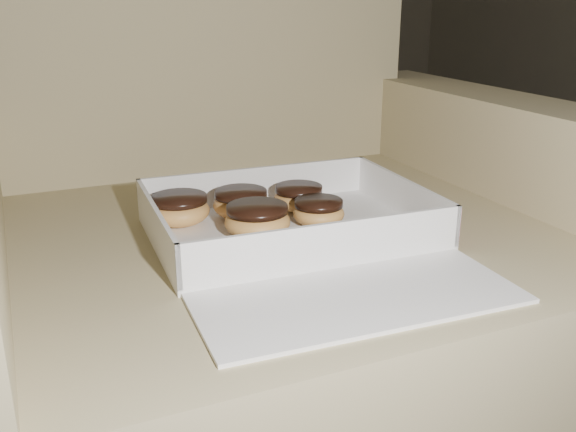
# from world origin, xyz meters

# --- Properties ---
(armchair) EXTENTS (1.00, 0.84, 1.04)m
(armchair) POSITION_xyz_m (0.03, -0.06, 0.33)
(armchair) COLOR tan
(armchair) RESTS_ON floor
(bakery_box) EXTENTS (0.39, 0.45, 0.06)m
(bakery_box) POSITION_xyz_m (0.02, -0.21, 0.48)
(bakery_box) COLOR white
(bakery_box) RESTS_ON armchair
(donut_a) EXTENTS (0.08, 0.08, 0.04)m
(donut_a) POSITION_xyz_m (-0.02, -0.10, 0.50)
(donut_a) COLOR #E9A051
(donut_a) RESTS_ON bakery_box
(donut_b) EXTENTS (0.08, 0.08, 0.04)m
(donut_b) POSITION_xyz_m (0.07, -0.10, 0.50)
(donut_b) COLOR #E9A051
(donut_b) RESTS_ON bakery_box
(donut_c) EXTENTS (0.07, 0.07, 0.04)m
(donut_c) POSITION_xyz_m (0.07, -0.18, 0.49)
(donut_c) COLOR #E9A051
(donut_c) RESTS_ON bakery_box
(donut_d) EXTENTS (0.09, 0.09, 0.04)m
(donut_d) POSITION_xyz_m (-0.03, -0.18, 0.50)
(donut_d) COLOR #E9A051
(donut_d) RESTS_ON bakery_box
(donut_e) EXTENTS (0.09, 0.09, 0.04)m
(donut_e) POSITION_xyz_m (-0.11, -0.09, 0.50)
(donut_e) COLOR #E9A051
(donut_e) RESTS_ON bakery_box
(crumb_a) EXTENTS (0.01, 0.01, 0.00)m
(crumb_a) POSITION_xyz_m (-0.02, -0.28, 0.48)
(crumb_a) COLOR black
(crumb_a) RESTS_ON bakery_box
(crumb_b) EXTENTS (0.01, 0.01, 0.00)m
(crumb_b) POSITION_xyz_m (0.06, -0.24, 0.48)
(crumb_b) COLOR black
(crumb_b) RESTS_ON bakery_box
(crumb_c) EXTENTS (0.01, 0.01, 0.00)m
(crumb_c) POSITION_xyz_m (0.18, -0.22, 0.48)
(crumb_c) COLOR black
(crumb_c) RESTS_ON bakery_box
(crumb_d) EXTENTS (0.01, 0.01, 0.00)m
(crumb_d) POSITION_xyz_m (-0.03, -0.21, 0.48)
(crumb_d) COLOR black
(crumb_d) RESTS_ON bakery_box
(crumb_e) EXTENTS (0.01, 0.01, 0.00)m
(crumb_e) POSITION_xyz_m (0.14, -0.19, 0.48)
(crumb_e) COLOR black
(crumb_e) RESTS_ON bakery_box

